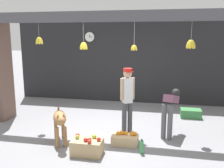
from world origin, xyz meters
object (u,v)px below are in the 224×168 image
shopkeeper (127,97)px  fruit_crate_oranges (125,139)px  worker_stooping (170,107)px  produce_box_green (191,113)px  water_bottle (142,147)px  fruit_crate_apples (87,146)px  dog (60,120)px  wall_clock (90,37)px

shopkeeper → fruit_crate_oranges: (0.04, -0.57, -0.78)m
worker_stooping → fruit_crate_oranges: worker_stooping is taller
fruit_crate_oranges → produce_box_green: fruit_crate_oranges is taller
worker_stooping → water_bottle: (-0.55, -1.02, -0.54)m
fruit_crate_apples → produce_box_green: size_ratio=1.05×
shopkeeper → produce_box_green: (1.59, 1.56, -0.78)m
shopkeeper → fruit_crate_oranges: 0.97m
produce_box_green → dog: bearing=-141.6°
fruit_crate_apples → fruit_crate_oranges: bearing=41.4°
shopkeeper → wall_clock: bearing=-88.7°
worker_stooping → wall_clock: (-2.67, 2.77, 1.54)m
shopkeeper → produce_box_green: bearing=-165.2°
fruit_crate_apples → produce_box_green: bearing=50.8°
shopkeeper → worker_stooping: bearing=156.0°
dog → water_bottle: 1.79m
dog → wall_clock: size_ratio=2.65×
worker_stooping → fruit_crate_oranges: bearing=-126.0°
worker_stooping → fruit_crate_apples: (-1.58, -1.24, -0.52)m
fruit_crate_apples → produce_box_green: (2.21, 2.71, -0.04)m
fruit_crate_oranges → shopkeeper: bearing=93.9°
fruit_crate_apples → water_bottle: fruit_crate_apples is taller
worker_stooping → water_bottle: bearing=-100.0°
dog → produce_box_green: (2.92, 2.32, -0.40)m
water_bottle → wall_clock: 4.82m
water_bottle → fruit_crate_oranges: bearing=136.6°
fruit_crate_oranges → wall_clock: bearing=116.9°
fruit_crate_oranges → water_bottle: water_bottle is taller
fruit_crate_oranges → wall_clock: 4.39m
dog → produce_box_green: bearing=101.2°
worker_stooping → fruit_crate_oranges: size_ratio=1.89×
fruit_crate_oranges → water_bottle: (0.38, -0.36, 0.02)m
shopkeeper → fruit_crate_apples: (-0.62, -1.15, -0.74)m
shopkeeper → fruit_crate_oranges: bearing=64.4°
shopkeeper → produce_box_green: size_ratio=2.78×
worker_stooping → fruit_crate_apples: worker_stooping is taller
wall_clock → fruit_crate_apples: bearing=-74.8°
fruit_crate_oranges → fruit_crate_apples: size_ratio=0.93×
fruit_crate_apples → water_bottle: size_ratio=2.00×
worker_stooping → produce_box_green: (0.63, 1.46, -0.56)m
water_bottle → dog: bearing=174.5°
shopkeeper → water_bottle: 1.27m
worker_stooping → water_bottle: size_ratio=3.51×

